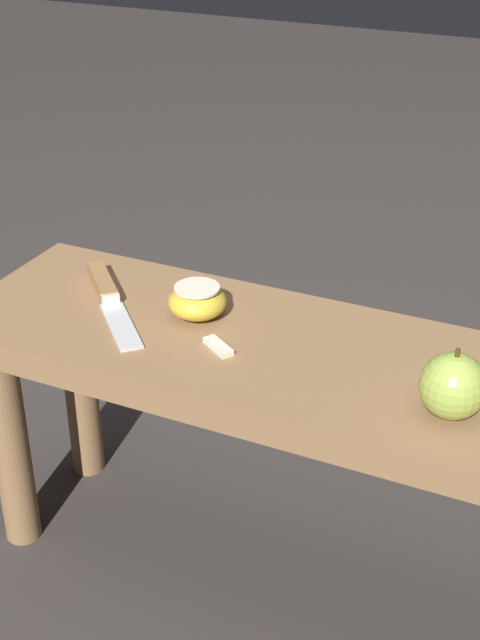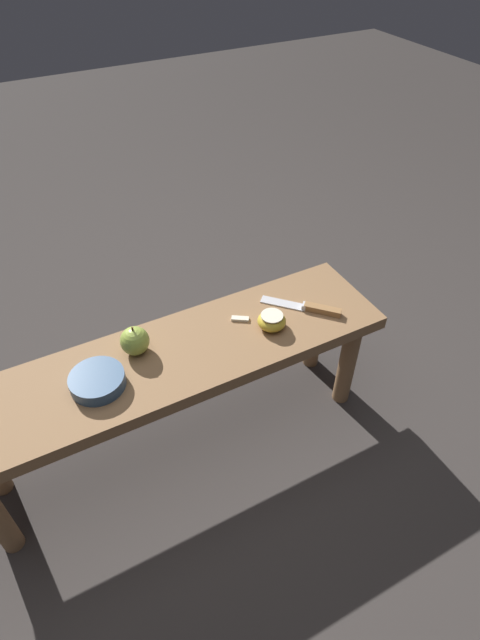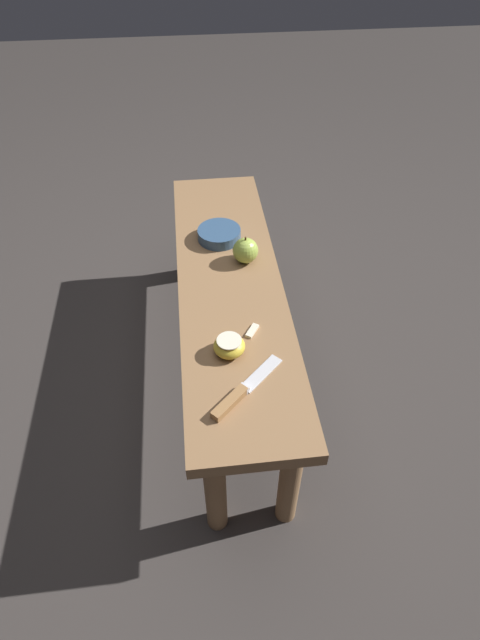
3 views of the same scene
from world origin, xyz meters
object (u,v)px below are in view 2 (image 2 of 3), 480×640
at_px(apple_whole, 135,341).
at_px(apple_cut, 272,321).
at_px(wooden_bench, 176,370).
at_px(bowl, 97,381).
at_px(knife, 312,308).

relative_size(apple_whole, apple_cut, 1.09).
xyz_separation_m(wooden_bench, bowl, (0.21, 0.01, 0.08)).
xyz_separation_m(knife, apple_cut, (0.14, 0.01, 0.02)).
height_order(apple_cut, bowl, apple_cut).
bearing_deg(apple_whole, wooden_bench, 145.89).
bearing_deg(bowl, apple_cut, 178.05).
bearing_deg(knife, apple_cut, 48.70).
height_order(wooden_bench, bowl, bowl).
bearing_deg(apple_whole, knife, 171.13).
xyz_separation_m(wooden_bench, apple_cut, (-0.29, 0.03, 0.09)).
distance_m(knife, apple_whole, 0.52).
bearing_deg(apple_cut, apple_whole, -13.18).
bearing_deg(wooden_bench, knife, 176.98).
bearing_deg(knife, apple_whole, 37.11).
relative_size(wooden_bench, apple_whole, 13.68).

